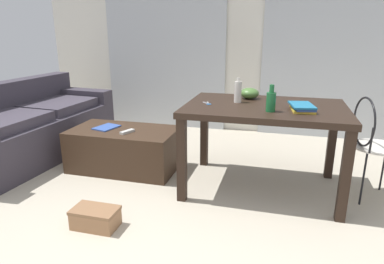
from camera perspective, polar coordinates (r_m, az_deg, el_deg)
name	(u,v)px	position (r m, az deg, el deg)	size (l,w,h in m)	color
ground_plane	(213,191)	(3.01, 3.47, -9.81)	(7.61, 7.61, 0.00)	#B2A893
wall_back	(245,37)	(4.66, 8.92, 15.52)	(5.66, 0.10, 2.51)	silver
curtains	(244,53)	(4.58, 8.68, 13.04)	(3.87, 0.03, 2.12)	#B2B7BC
couch	(29,128)	(4.11, -25.66, 0.63)	(0.98, 1.99, 0.80)	#38333D
coffee_table	(124,149)	(3.46, -11.28, -2.82)	(1.04, 0.58, 0.41)	#382619
craft_table	(264,117)	(2.90, 12.08, 2.55)	(1.31, 0.90, 0.75)	black
wire_chair	(371,137)	(3.07, 27.85, -0.81)	(0.40, 0.42, 0.85)	silver
bottle_near	(238,92)	(2.95, 7.71, 6.73)	(0.06, 0.06, 0.21)	beige
bottle_far	(271,101)	(2.66, 13.13, 5.12)	(0.07, 0.07, 0.21)	#195B2D
bowl	(249,93)	(3.13, 9.63, 6.43)	(0.17, 0.17, 0.10)	#477033
book_stack	(302,107)	(2.77, 18.05, 3.95)	(0.21, 0.30, 0.05)	gold
scissors	(208,104)	(2.88, 2.68, 4.80)	(0.09, 0.11, 0.00)	#9EA0A5
tv_remote_primary	(127,132)	(3.28, -10.82, 0.06)	(0.05, 0.15, 0.02)	#B7B7B2
magazine	(107,127)	(3.48, -14.15, 0.77)	(0.18, 0.24, 0.01)	#33519E
shoebox	(96,218)	(2.57, -15.90, -13.67)	(0.32, 0.19, 0.14)	#996B47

